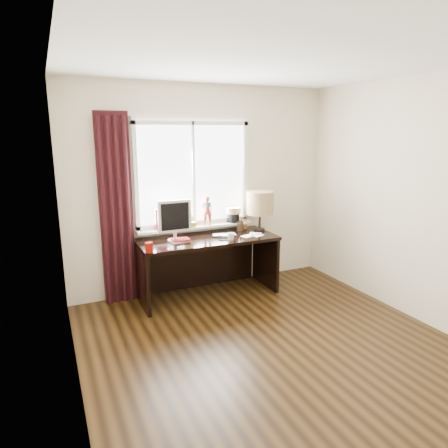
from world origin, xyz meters
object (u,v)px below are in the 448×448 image
red_cup (149,247)px  monitor (175,218)px  mug (231,236)px  laptop (224,235)px  desk (205,255)px  table_lamp (260,203)px

red_cup → monitor: 0.57m
mug → red_cup: size_ratio=0.85×
laptop → red_cup: (-1.03, -0.30, 0.04)m
laptop → desk: size_ratio=0.17×
red_cup → desk: (0.80, 0.40, -0.30)m
mug → monitor: bearing=157.8°
laptop → mug: size_ratio=3.10×
red_cup → mug: bearing=4.9°
laptop → mug: (-0.01, -0.21, 0.04)m
monitor → laptop: bearing=-3.9°
desk → table_lamp: size_ratio=3.27×
laptop → mug: bearing=-77.5°
red_cup → desk: 0.94m
laptop → red_cup: bearing=-148.7°
laptop → desk: 0.36m
red_cup → desk: bearing=26.4°
red_cup → table_lamp: 1.64m
laptop → table_lamp: bearing=23.2°
mug → red_cup: 1.02m
laptop → red_cup: 1.07m
monitor → table_lamp: (1.17, 0.03, 0.09)m
monitor → table_lamp: table_lamp is taller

